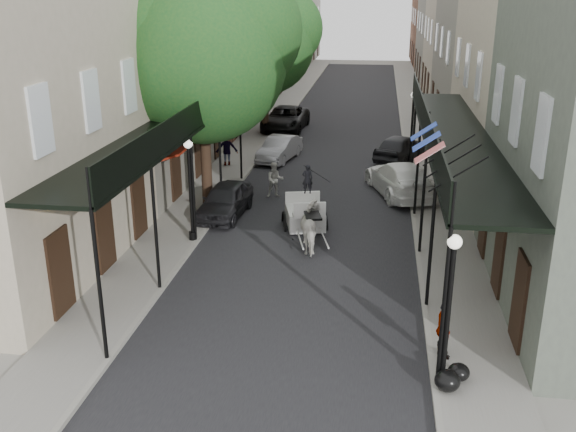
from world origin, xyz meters
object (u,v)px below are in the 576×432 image
(horse, at_px, (313,228))
(pedestrian_sidewalk_left, at_px, (227,148))
(car_left_far, at_px, (285,119))
(car_right_far, at_px, (400,148))
(tree_near, at_px, (212,49))
(car_left_mid, at_px, (279,149))
(pedestrian_walking, at_px, (275,180))
(lamppost_right_near, at_px, (448,310))
(lamppost_right_far, at_px, (412,127))
(lamppost_left, at_px, (190,189))
(tree_far, at_px, (271,40))
(car_left_near, at_px, (225,200))
(carriage, at_px, (304,199))
(car_right_near, at_px, (400,179))
(pedestrian_sidewalk_right, at_px, (444,330))

(horse, height_order, pedestrian_sidewalk_left, pedestrian_sidewalk_left)
(car_left_far, xyz_separation_m, car_right_far, (7.20, -6.86, -0.04))
(tree_near, xyz_separation_m, car_left_far, (0.60, 15.68, -5.73))
(car_left_mid, height_order, car_left_far, car_left_far)
(pedestrian_walking, relative_size, pedestrian_sidewalk_left, 0.87)
(lamppost_right_near, xyz_separation_m, lamppost_right_far, (0.00, 20.00, 0.00))
(lamppost_left, xyz_separation_m, horse, (4.38, 0.00, -1.25))
(lamppost_right_far, bearing_deg, tree_far, 143.49)
(horse, relative_size, car_left_near, 0.48)
(horse, bearing_deg, lamppost_left, -14.02)
(lamppost_left, distance_m, carriage, 4.60)
(lamppost_left, distance_m, car_right_near, 10.28)
(carriage, bearing_deg, car_left_far, 86.62)
(car_left_near, xyz_separation_m, car_right_far, (7.20, 10.00, 0.04))
(pedestrian_walking, relative_size, car_right_far, 0.38)
(car_left_near, xyz_separation_m, car_right_near, (7.06, 3.84, 0.08))
(car_right_near, distance_m, car_right_far, 6.16)
(lamppost_left, bearing_deg, car_right_far, 59.36)
(lamppost_right_near, bearing_deg, horse, 115.52)
(horse, bearing_deg, pedestrian_walking, -82.39)
(tree_far, relative_size, pedestrian_sidewalk_left, 4.77)
(car_right_far, bearing_deg, pedestrian_sidewalk_left, 39.87)
(car_right_far, bearing_deg, car_left_mid, 31.06)
(pedestrian_sidewalk_left, height_order, car_left_near, pedestrian_sidewalk_left)
(lamppost_right_far, xyz_separation_m, car_right_near, (-0.64, -5.16, -1.30))
(tree_far, xyz_separation_m, pedestrian_walking, (2.25, -12.43, -5.05))
(lamppost_right_near, distance_m, car_right_near, 14.91)
(pedestrian_sidewalk_left, xyz_separation_m, car_left_far, (1.66, 9.50, -0.27))
(pedestrian_walking, distance_m, car_right_far, 9.16)
(lamppost_right_far, bearing_deg, car_right_near, -97.02)
(lamppost_right_near, xyz_separation_m, pedestrian_sidewalk_left, (-9.36, 18.36, -1.03))
(lamppost_right_near, height_order, lamppost_right_far, same)
(pedestrian_sidewalk_left, xyz_separation_m, car_left_mid, (2.47, 1.77, -0.38))
(pedestrian_sidewalk_left, distance_m, car_left_far, 9.64)
(carriage, relative_size, car_left_near, 0.68)
(pedestrian_walking, bearing_deg, lamppost_right_near, -80.95)
(tree_near, distance_m, car_right_near, 9.94)
(carriage, xyz_separation_m, car_left_near, (-3.27, 0.57, -0.38))
(tree_far, height_order, pedestrian_walking, tree_far)
(horse, bearing_deg, carriage, -90.00)
(pedestrian_walking, height_order, pedestrian_sidewalk_right, pedestrian_sidewalk_right)
(lamppost_left, bearing_deg, pedestrian_sidewalk_left, 96.39)
(carriage, distance_m, car_right_far, 11.28)
(lamppost_right_far, distance_m, carriage, 10.59)
(carriage, bearing_deg, tree_near, 141.72)
(tree_near, height_order, car_right_far, tree_near)
(pedestrian_walking, xyz_separation_m, car_left_near, (-1.60, -2.75, -0.12))
(tree_near, xyz_separation_m, car_right_near, (7.66, 2.66, -5.74))
(lamppost_left, bearing_deg, tree_near, 91.34)
(car_left_near, distance_m, car_left_far, 16.86)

